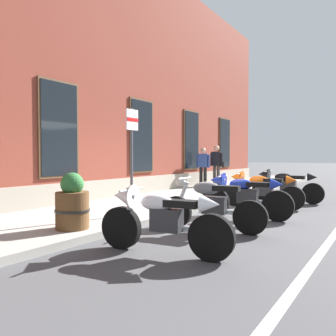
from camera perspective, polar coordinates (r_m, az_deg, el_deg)
The scene contains 12 objects.
ground_plane at distance 8.23m, azimuth 4.79°, elevation -7.75°, with size 140.00×140.00×0.00m, color #424244.
sidewalk at distance 9.08m, azimuth -3.81°, elevation -6.41°, with size 29.55×3.11×0.13m, color gray.
brick_pub_facade at distance 12.30m, azimuth -19.66°, elevation 14.76°, with size 23.55×5.26×8.29m.
motorcycle_white_sport at distance 4.70m, azimuth -1.66°, elevation -8.43°, with size 0.65×2.05×0.98m.
motorcycle_grey_naked at distance 6.19m, azimuth 7.44°, elevation -6.43°, with size 0.65×2.05×0.99m.
motorcycle_blue_sport at distance 7.53m, azimuth 12.80°, elevation -4.41°, with size 0.62×2.09×1.02m.
motorcycle_orange_sport at distance 9.20m, azimuth 15.67°, elevation -3.34°, with size 0.62×2.17×1.00m.
motorcycle_black_sport at distance 10.60m, azimuth 19.57°, elevation -2.66°, with size 0.62×2.13×1.01m.
pedestrian_blue_top at distance 13.90m, azimuth 6.15°, elevation 0.58°, with size 0.28×0.58×1.64m.
pedestrian_dark_jacket at distance 14.31m, azimuth 8.50°, elevation 0.88°, with size 0.23×0.66×1.75m.
parking_sign at distance 7.04m, azimuth -6.36°, elevation 3.87°, with size 0.36×0.07×2.30m.
barrel_planter at distance 5.97m, azimuth -16.38°, elevation -6.14°, with size 0.61×0.61×0.99m.
Camera 1 is at (-7.04, -4.02, 1.39)m, focal length 34.86 mm.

